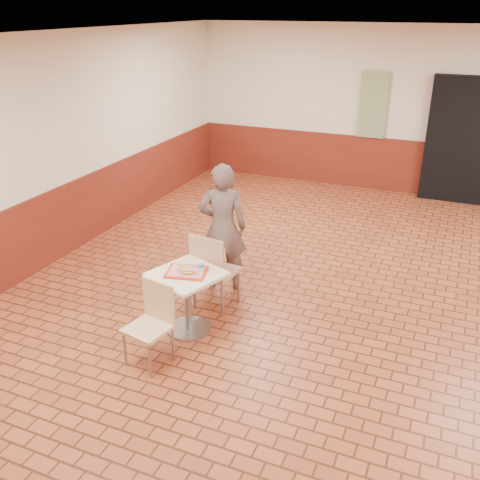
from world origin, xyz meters
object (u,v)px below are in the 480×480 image
at_px(chair_main_front, 152,319).
at_px(customer, 223,228).
at_px(chair_main_back, 212,268).
at_px(long_john_donut, 188,272).
at_px(main_table, 187,292).
at_px(ring_donut, 183,267).
at_px(paper_cup, 201,265).
at_px(serving_tray, 187,272).

relative_size(chair_main_front, customer, 0.53).
height_order(chair_main_back, long_john_donut, chair_main_back).
xyz_separation_m(main_table, chair_main_front, (-0.07, -0.61, -0.00)).
distance_m(customer, long_john_donut, 1.11).
relative_size(chair_main_front, ring_donut, 8.24).
bearing_deg(paper_cup, main_table, -146.49).
relative_size(serving_tray, ring_donut, 4.01).
distance_m(ring_donut, long_john_donut, 0.13).
distance_m(customer, ring_donut, 1.03).
bearing_deg(paper_cup, chair_main_front, -105.54).
height_order(long_john_donut, paper_cup, paper_cup).
bearing_deg(customer, ring_donut, 69.29).
bearing_deg(long_john_donut, ring_donut, 142.38).
height_order(main_table, ring_donut, ring_donut).
bearing_deg(long_john_donut, chair_main_back, 88.69).
distance_m(chair_main_front, long_john_donut, 0.63).
height_order(chair_main_front, paper_cup, chair_main_front).
bearing_deg(chair_main_back, long_john_donut, 95.26).
height_order(chair_main_back, serving_tray, chair_main_back).
bearing_deg(chair_main_back, main_table, 90.57).
bearing_deg(serving_tray, customer, 93.53).
distance_m(main_table, paper_cup, 0.34).
bearing_deg(chair_main_back, chair_main_front, 90.50).
distance_m(main_table, chair_main_front, 0.61).
bearing_deg(chair_main_front, long_john_donut, 90.74).
distance_m(customer, serving_tray, 1.06).
relative_size(chair_main_front, paper_cup, 8.50).
relative_size(main_table, serving_tray, 1.70).
bearing_deg(main_table, chair_main_front, -96.13).
height_order(customer, long_john_donut, customer).
xyz_separation_m(chair_main_back, paper_cup, (0.07, -0.43, 0.24)).
distance_m(chair_main_back, ring_donut, 0.53).
bearing_deg(ring_donut, serving_tray, -26.91).
relative_size(chair_main_back, paper_cup, 9.61).
xyz_separation_m(customer, ring_donut, (0.00, -1.03, -0.06)).
bearing_deg(serving_tray, chair_main_front, -96.13).
height_order(main_table, chair_main_back, chair_main_back).
bearing_deg(serving_tray, long_john_donut, -49.84).
xyz_separation_m(long_john_donut, paper_cup, (0.09, 0.13, 0.03)).
relative_size(chair_main_front, long_john_donut, 4.94).
xyz_separation_m(customer, paper_cup, (0.19, -0.97, -0.03)).
height_order(serving_tray, long_john_donut, long_john_donut).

